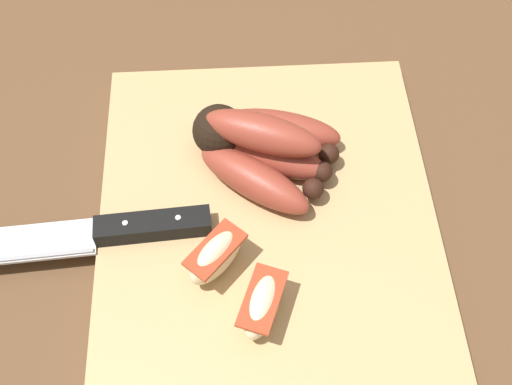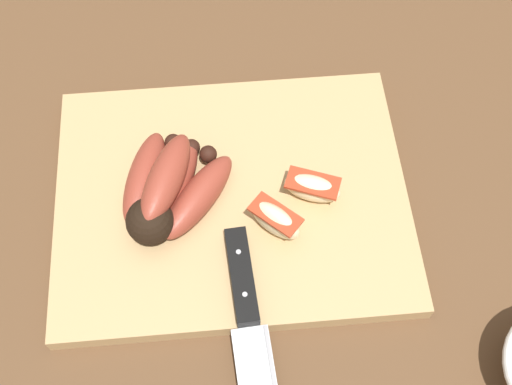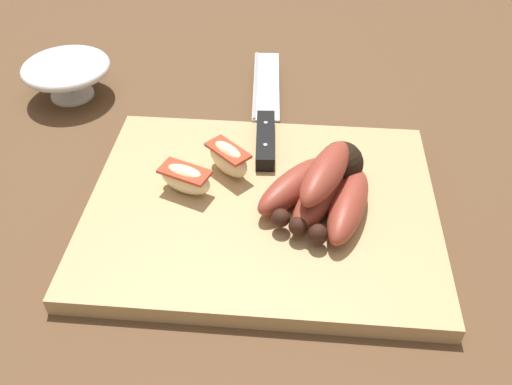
{
  "view_description": "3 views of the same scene",
  "coord_description": "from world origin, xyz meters",
  "px_view_note": "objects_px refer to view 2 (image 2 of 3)",
  "views": [
    {
      "loc": [
        -0.3,
        0.02,
        0.51
      ],
      "look_at": [
        0.01,
        -0.0,
        0.05
      ],
      "focal_mm": 45.6,
      "sensor_mm": 36.0,
      "label": 1
    },
    {
      "loc": [
        -0.01,
        0.34,
        0.64
      ],
      "look_at": [
        -0.03,
        0.01,
        0.05
      ],
      "focal_mm": 46.2,
      "sensor_mm": 36.0,
      "label": 2
    },
    {
      "loc": [
        0.02,
        -0.45,
        0.43
      ],
      "look_at": [
        -0.01,
        -0.02,
        0.04
      ],
      "focal_mm": 38.59,
      "sensor_mm": 36.0,
      "label": 3
    }
  ],
  "objects_px": {
    "chefs_knife": "(249,324)",
    "apple_wedge_near": "(312,187)",
    "apple_wedge_middle": "(275,220)",
    "banana_bunch": "(167,190)"
  },
  "relations": [
    {
      "from": "banana_bunch",
      "to": "apple_wedge_near",
      "type": "height_order",
      "value": "banana_bunch"
    },
    {
      "from": "banana_bunch",
      "to": "apple_wedge_near",
      "type": "distance_m",
      "value": 0.15
    },
    {
      "from": "banana_bunch",
      "to": "apple_wedge_near",
      "type": "relative_size",
      "value": 2.18
    },
    {
      "from": "apple_wedge_near",
      "to": "apple_wedge_middle",
      "type": "distance_m",
      "value": 0.06
    },
    {
      "from": "chefs_knife",
      "to": "apple_wedge_near",
      "type": "relative_size",
      "value": 4.29
    },
    {
      "from": "banana_bunch",
      "to": "apple_wedge_middle",
      "type": "bearing_deg",
      "value": 158.6
    },
    {
      "from": "apple_wedge_near",
      "to": "apple_wedge_middle",
      "type": "xyz_separation_m",
      "value": [
        0.04,
        0.04,
        0.0
      ]
    },
    {
      "from": "chefs_knife",
      "to": "apple_wedge_near",
      "type": "bearing_deg",
      "value": -119.36
    },
    {
      "from": "chefs_knife",
      "to": "banana_bunch",
      "type": "bearing_deg",
      "value": -63.18
    },
    {
      "from": "chefs_knife",
      "to": "apple_wedge_middle",
      "type": "bearing_deg",
      "value": -108.86
    }
  ]
}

